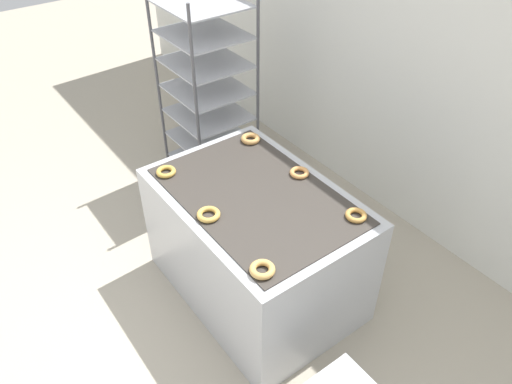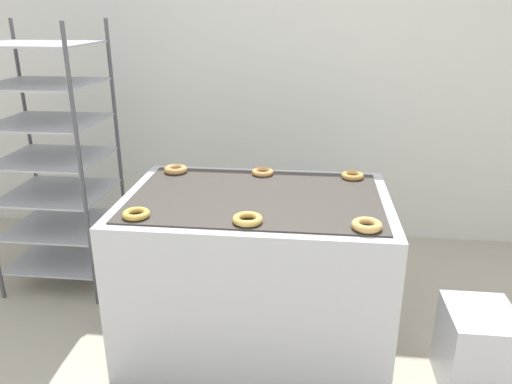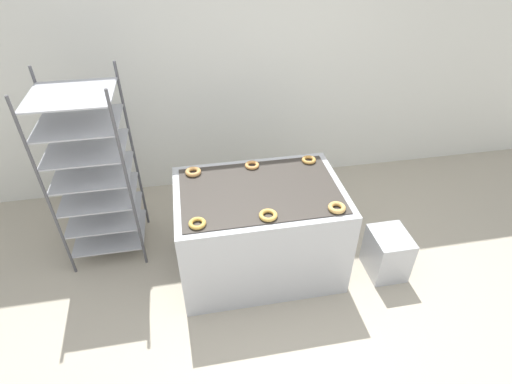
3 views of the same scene
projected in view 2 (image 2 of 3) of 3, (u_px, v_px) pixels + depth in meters
The scene contains 10 objects.
wall_back at pixel (278, 54), 3.62m from camera, with size 8.00×0.05×2.80m.
fryer_machine at pixel (256, 269), 2.64m from camera, with size 1.34×0.92×0.83m.
baking_rack_cart at pixel (54, 158), 3.08m from camera, with size 0.64×0.59×1.66m.
glaze_bin at pixel (476, 350), 2.35m from camera, with size 0.31×0.35×0.42m.
donut_near_left at pixel (136, 214), 2.24m from camera, with size 0.12×0.12×0.03m, color gold.
donut_near_center at pixel (247, 219), 2.18m from camera, with size 0.13×0.13×0.03m, color gold.
donut_near_right at pixel (367, 225), 2.12m from camera, with size 0.13×0.13×0.03m, color tan.
donut_far_left at pixel (176, 169), 2.84m from camera, with size 0.13×0.13×0.04m, color tan.
donut_far_center at pixel (262, 172), 2.81m from camera, with size 0.12×0.12×0.03m, color #DC9650.
donut_far_right at pixel (352, 176), 2.75m from camera, with size 0.12×0.12×0.03m, color #CA9145.
Camera 2 is at (0.26, -1.61, 1.73)m, focal length 35.00 mm.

